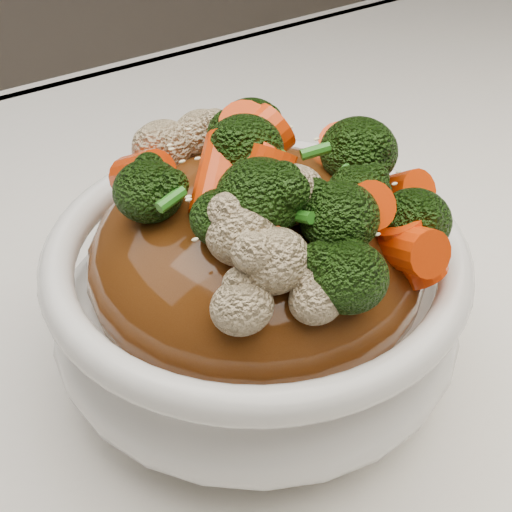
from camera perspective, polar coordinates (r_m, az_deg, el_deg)
tablecloth at (r=0.54m, az=3.20°, el=-5.06°), size 1.20×0.80×0.04m
bowl at (r=0.46m, az=0.00°, el=-3.47°), size 0.26×0.26×0.09m
sauce_base at (r=0.43m, az=0.00°, el=-0.34°), size 0.21×0.21×0.10m
carrots at (r=0.40m, az=0.00°, el=7.30°), size 0.21×0.21×0.05m
broccoli at (r=0.40m, az=0.00°, el=7.17°), size 0.21×0.21×0.05m
cauliflower at (r=0.40m, az=0.00°, el=6.90°), size 0.21×0.21×0.04m
scallions at (r=0.40m, az=0.00°, el=7.44°), size 0.15×0.15×0.02m
sesame_seeds at (r=0.40m, az=0.00°, el=7.44°), size 0.18×0.18×0.01m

